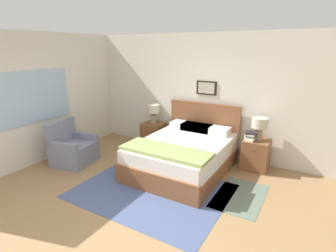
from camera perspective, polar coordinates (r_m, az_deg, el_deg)
The scene contains 16 objects.
ground_plane at distance 3.88m, azimuth -14.21°, elevation -20.05°, with size 16.00×16.00×0.00m, color #99754C.
wall_back at distance 5.82m, azimuth 6.73°, elevation 6.76°, with size 7.54×0.09×2.60m.
wall_left at distance 6.19m, azimuth -22.69°, elevation 6.20°, with size 0.08×5.48×2.60m.
area_rug_main at distance 4.49m, azimuth -3.56°, elevation -13.90°, with size 2.42×1.85×0.01m.
area_rug_bedside at distance 4.50m, azimuth 15.40°, elevation -14.45°, with size 0.72×1.12×0.01m.
bed at distance 5.07m, azimuth 3.39°, elevation -6.05°, with size 1.59×2.05×1.16m.
armchair at distance 5.72m, azimuth -20.05°, elevation -4.78°, with size 0.82×0.88×0.88m.
nightstand_near_window at distance 6.26m, azimuth -3.13°, elevation -1.95°, with size 0.48×0.48×0.59m.
nightstand_by_door at distance 5.41m, azimuth 18.54°, elevation -5.89°, with size 0.48×0.48×0.59m.
table_lamp_near_window at distance 6.11m, azimuth -3.25°, elevation 3.43°, with size 0.30×0.30×0.44m.
table_lamp_by_door at distance 5.22m, azimuth 19.33°, elevation 0.21°, with size 0.30×0.30×0.44m.
book_thick_bottom at distance 5.28m, azimuth 17.59°, elevation -2.72°, with size 0.18×0.29×0.04m.
book_hardcover_middle at distance 5.27m, azimuth 17.63°, elevation -2.33°, with size 0.23×0.23×0.04m.
book_novel_upper at distance 5.26m, azimuth 17.65°, elevation -2.02°, with size 0.22×0.23×0.02m.
book_slim_near_top at distance 5.25m, azimuth 17.68°, elevation -1.73°, with size 0.21×0.26×0.03m.
book_paperback_top at distance 5.24m, azimuth 17.71°, elevation -1.42°, with size 0.24×0.24×0.03m.
Camera 1 is at (2.29, -2.14, 2.28)m, focal length 28.00 mm.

